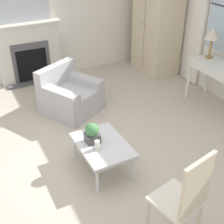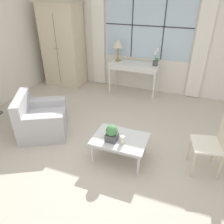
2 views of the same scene
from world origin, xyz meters
The scene contains 11 objects.
ground_plane centered at (0.00, 0.00, 0.00)m, with size 14.00×14.00×0.00m, color #BCB2A3.
wall_back_windowed centered at (0.00, 3.02, 1.40)m, with size 7.20×0.14×2.80m.
armoire centered at (-2.22, 2.64, 1.11)m, with size 1.11×0.69×2.21m.
console_table centered at (-0.21, 2.67, 0.71)m, with size 1.25×0.55×0.80m.
table_lamp centered at (-0.67, 2.73, 1.23)m, with size 0.28×0.28×0.56m.
potted_orchid centered at (0.32, 2.70, 0.96)m, with size 0.16×0.13×0.44m.
armchair_upholstered centered at (-1.34, 0.27, 0.28)m, with size 1.15×1.15×0.80m.
side_chair_wooden centered at (1.69, 0.35, 0.63)m, with size 0.52×0.52×1.13m.
coffee_table centered at (0.29, 0.12, 0.36)m, with size 0.86×0.62×0.40m.
potted_plant_small centered at (0.19, 0.02, 0.54)m, with size 0.19×0.19×0.28m.
pillar_candle centered at (0.37, 0.01, 0.46)m, with size 0.09×0.09×0.14m.
Camera 2 is at (1.16, -2.55, 2.52)m, focal length 35.00 mm.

